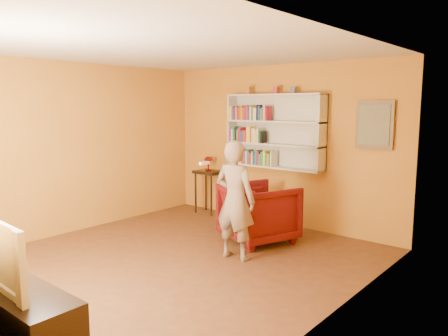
{
  "coord_description": "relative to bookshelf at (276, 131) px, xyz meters",
  "views": [
    {
      "loc": [
        4.04,
        -3.76,
        2.03
      ],
      "look_at": [
        0.25,
        0.75,
        1.18
      ],
      "focal_mm": 35.0,
      "sensor_mm": 36.0,
      "label": 1
    }
  ],
  "objects": [
    {
      "name": "armchair",
      "position": [
        0.36,
        -0.97,
        -1.16
      ],
      "size": [
        1.22,
        1.23,
        0.88
      ],
      "primitive_type": "imported",
      "rotation": [
        0.0,
        0.0,
        2.78
      ],
      "color": "#450409",
      "rests_on": "ground"
    },
    {
      "name": "tv_cabinet",
      "position": [
        0.48,
        -4.66,
        -1.32
      ],
      "size": [
        1.52,
        0.45,
        0.54
      ],
      "primitive_type": "cube",
      "color": "black",
      "rests_on": "ground"
    },
    {
      "name": "bookshelf",
      "position": [
        0.0,
        0.0,
        0.0
      ],
      "size": [
        1.8,
        0.29,
        1.23
      ],
      "color": "silver",
      "rests_on": "room_shell"
    },
    {
      "name": "ruby_lustre",
      "position": [
        -1.39,
        -0.16,
        -0.59
      ],
      "size": [
        0.17,
        0.17,
        0.27
      ],
      "color": "maroon",
      "rests_on": "console_table"
    },
    {
      "name": "room_shell",
      "position": [
        0.0,
        -2.41,
        -0.58
      ],
      "size": [
        5.3,
        5.8,
        2.88
      ],
      "color": "#4F2F19",
      "rests_on": "ground"
    },
    {
      "name": "person",
      "position": [
        0.54,
        -1.78,
        -0.8
      ],
      "size": [
        0.62,
        0.44,
        1.58
      ],
      "primitive_type": "imported",
      "rotation": [
        0.0,
        0.0,
        3.25
      ],
      "color": "#7D6A5C",
      "rests_on": "ground"
    },
    {
      "name": "ornament_right",
      "position": [
        0.36,
        -0.06,
        0.67
      ],
      "size": [
        0.08,
        0.08,
        0.1
      ],
      "primitive_type": "cube",
      "color": "#475676",
      "rests_on": "bookshelf"
    },
    {
      "name": "framed_painting",
      "position": [
        1.65,
        0.05,
        0.16
      ],
      "size": [
        0.55,
        0.05,
        0.7
      ],
      "color": "#513917",
      "rests_on": "room_shell"
    },
    {
      "name": "books_row_lower",
      "position": [
        -0.41,
        -0.1,
        -0.46
      ],
      "size": [
        0.9,
        0.19,
        0.27
      ],
      "color": "black",
      "rests_on": "bookshelf"
    },
    {
      "name": "game_remote",
      "position": [
        0.34,
        -2.15,
        -0.29
      ],
      "size": [
        0.04,
        0.15,
        0.04
      ],
      "primitive_type": "cube",
      "color": "white",
      "rests_on": "person"
    },
    {
      "name": "ornament_centre",
      "position": [
        0.03,
        -0.06,
        0.68
      ],
      "size": [
        0.09,
        0.09,
        0.12
      ],
      "primitive_type": "cube",
      "color": "#AB393F",
      "rests_on": "bookshelf"
    },
    {
      "name": "ornament_left",
      "position": [
        -0.54,
        -0.06,
        0.68
      ],
      "size": [
        0.09,
        0.09,
        0.13
      ],
      "primitive_type": "cube",
      "color": "#AD6B31",
      "rests_on": "bookshelf"
    },
    {
      "name": "television",
      "position": [
        0.48,
        -4.66,
        -0.76
      ],
      "size": [
        1.02,
        0.19,
        0.59
      ],
      "primitive_type": "imported",
      "rotation": [
        0.0,
        0.0,
        -0.05
      ],
      "color": "black",
      "rests_on": "tv_cabinet"
    },
    {
      "name": "books_row_middle",
      "position": [
        -0.51,
        -0.11,
        -0.08
      ],
      "size": [
        0.7,
        0.19,
        0.27
      ],
      "color": "#752A7E",
      "rests_on": "bookshelf"
    },
    {
      "name": "books_row_upper",
      "position": [
        -0.46,
        -0.11,
        0.29
      ],
      "size": [
        0.79,
        0.19,
        0.26
      ],
      "color": "yellow",
      "rests_on": "bookshelf"
    },
    {
      "name": "console_table",
      "position": [
        -1.39,
        -0.16,
        -0.92
      ],
      "size": [
        0.5,
        0.38,
        0.81
      ],
      "color": "black",
      "rests_on": "ground"
    }
  ]
}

